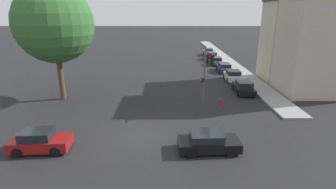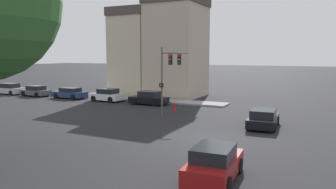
% 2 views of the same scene
% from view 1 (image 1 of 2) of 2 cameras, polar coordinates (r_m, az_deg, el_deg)
% --- Properties ---
extents(ground_plane, '(300.00, 300.00, 0.00)m').
position_cam_1_polar(ground_plane, '(20.57, -6.23, -8.77)').
color(ground_plane, black).
extents(sidewalk_strip, '(2.61, 60.00, 0.18)m').
position_cam_1_polar(sidewalk_strip, '(53.24, 12.34, 7.59)').
color(sidewalk_strip, gray).
rests_on(sidewalk_strip, ground_plane).
extents(rowhouse_backdrop, '(7.46, 11.77, 12.85)m').
position_cam_1_polar(rowhouse_backdrop, '(35.85, 27.88, 11.03)').
color(rowhouse_backdrop, '#BCA893').
rests_on(rowhouse_backdrop, ground_plane).
extents(street_tree, '(7.83, 7.83, 11.82)m').
position_cam_1_polar(street_tree, '(29.32, -23.55, 13.90)').
color(street_tree, '#4C3823').
rests_on(street_tree, ground_plane).
extents(traffic_signal, '(1.00, 2.40, 5.98)m').
position_cam_1_polar(traffic_signal, '(24.90, 8.53, 6.05)').
color(traffic_signal, '#515456').
rests_on(traffic_signal, ground_plane).
extents(crossing_car_0, '(3.97, 2.06, 1.50)m').
position_cam_1_polar(crossing_car_0, '(20.05, -26.13, -9.11)').
color(crossing_car_0, maroon).
rests_on(crossing_car_0, ground_plane).
extents(crossing_car_1, '(4.24, 2.15, 1.34)m').
position_cam_1_polar(crossing_car_1, '(18.30, 8.71, -10.19)').
color(crossing_car_1, black).
rests_on(crossing_car_1, ground_plane).
extents(parked_car_0, '(2.08, 4.20, 1.45)m').
position_cam_1_polar(parked_car_0, '(31.55, 16.14, 1.48)').
color(parked_car_0, black).
rests_on(parked_car_0, ground_plane).
extents(parked_car_1, '(2.14, 3.95, 1.46)m').
position_cam_1_polar(parked_car_1, '(36.79, 13.95, 3.97)').
color(parked_car_1, silver).
rests_on(parked_car_1, ground_plane).
extents(parked_car_2, '(1.92, 4.38, 1.32)m').
position_cam_1_polar(parked_car_2, '(42.18, 12.13, 5.75)').
color(parked_car_2, navy).
rests_on(parked_car_2, ground_plane).
extents(parked_car_3, '(2.00, 4.05, 1.35)m').
position_cam_1_polar(parked_car_3, '(47.49, 10.47, 7.18)').
color(parked_car_3, '#4C5156').
rests_on(parked_car_3, ground_plane).
extents(parked_car_4, '(1.86, 4.49, 1.48)m').
position_cam_1_polar(parked_car_4, '(52.30, 9.49, 8.25)').
color(parked_car_4, '#B7B7BC').
rests_on(parked_car_4, ground_plane).
extents(parked_car_5, '(1.96, 3.89, 1.45)m').
position_cam_1_polar(parked_car_5, '(57.63, 8.80, 9.15)').
color(parked_car_5, '#B7B7BC').
rests_on(parked_car_5, ground_plane).
extents(fire_hydrant, '(0.22, 0.22, 0.92)m').
position_cam_1_polar(fire_hydrant, '(26.41, 11.50, -1.74)').
color(fire_hydrant, red).
rests_on(fire_hydrant, ground_plane).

